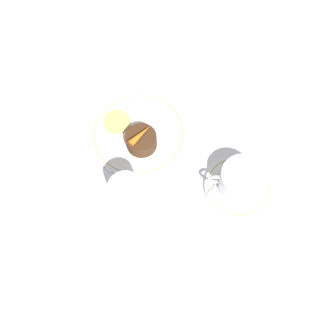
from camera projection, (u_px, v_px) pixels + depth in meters
ground_plane at (138, 157)px, 0.77m from camera, size 3.00×3.00×0.00m
dinner_plate at (137, 134)px, 0.78m from camera, size 0.23×0.23×0.01m
saucer at (237, 187)px, 0.73m from camera, size 0.15×0.15×0.01m
coffee_cup at (242, 180)px, 0.70m from camera, size 0.12×0.10×0.06m
spoon at (217, 183)px, 0.73m from camera, size 0.06×0.09×0.00m
wine_glass at (127, 194)px, 0.65m from camera, size 0.07×0.07×0.12m
fork at (73, 132)px, 0.79m from camera, size 0.03×0.19×0.01m
dessert_cake at (141, 141)px, 0.75m from camera, size 0.07×0.07×0.04m
carrot_garnish at (140, 135)px, 0.72m from camera, size 0.05×0.05×0.02m
pineapple_slice at (117, 122)px, 0.78m from camera, size 0.06×0.06×0.01m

